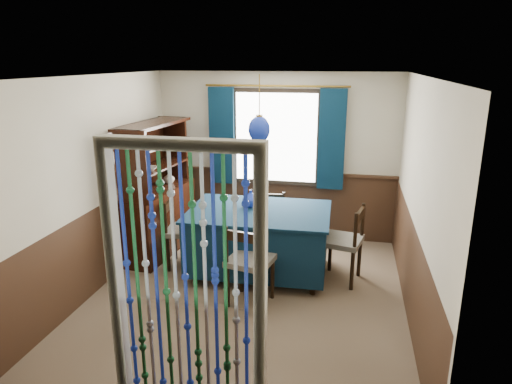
% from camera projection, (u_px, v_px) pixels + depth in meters
% --- Properties ---
extents(floor, '(4.00, 4.00, 0.00)m').
position_uv_depth(floor, '(247.00, 295.00, 5.36)').
color(floor, brown).
rests_on(floor, ground).
extents(ceiling, '(4.00, 4.00, 0.00)m').
position_uv_depth(ceiling, '(246.00, 76.00, 4.66)').
color(ceiling, silver).
rests_on(ceiling, ground).
extents(wall_back, '(3.60, 0.00, 3.60)m').
position_uv_depth(wall_back, '(276.00, 157.00, 6.89)').
color(wall_back, beige).
rests_on(wall_back, ground).
extents(wall_front, '(3.60, 0.00, 3.60)m').
position_uv_depth(wall_front, '(182.00, 274.00, 3.13)').
color(wall_front, beige).
rests_on(wall_front, ground).
extents(wall_left, '(0.00, 4.00, 4.00)m').
position_uv_depth(wall_left, '(98.00, 184.00, 5.36)').
color(wall_left, beige).
rests_on(wall_left, ground).
extents(wall_right, '(0.00, 4.00, 4.00)m').
position_uv_depth(wall_right, '(418.00, 203.00, 4.65)').
color(wall_right, beige).
rests_on(wall_right, ground).
extents(wainscot_back, '(3.60, 0.00, 3.60)m').
position_uv_depth(wainscot_back, '(276.00, 204.00, 7.08)').
color(wainscot_back, '#3B2416').
rests_on(wainscot_back, ground).
extents(wainscot_front, '(3.60, 0.00, 3.60)m').
position_uv_depth(wainscot_front, '(187.00, 365.00, 3.35)').
color(wainscot_front, '#3B2416').
rests_on(wainscot_front, ground).
extents(wainscot_left, '(0.00, 4.00, 4.00)m').
position_uv_depth(wainscot_left, '(105.00, 244.00, 5.57)').
color(wainscot_left, '#3B2416').
rests_on(wainscot_left, ground).
extents(wainscot_right, '(0.00, 4.00, 4.00)m').
position_uv_depth(wainscot_right, '(410.00, 270.00, 4.87)').
color(wainscot_right, '#3B2416').
rests_on(wainscot_right, ground).
extents(window, '(1.32, 0.12, 1.42)m').
position_uv_depth(window, '(276.00, 137.00, 6.76)').
color(window, black).
rests_on(window, wall_back).
extents(doorway, '(1.16, 0.12, 2.18)m').
position_uv_depth(doorway, '(186.00, 296.00, 3.24)').
color(doorway, silver).
rests_on(doorway, ground).
extents(dining_table, '(1.79, 1.26, 0.85)m').
position_uv_depth(dining_table, '(259.00, 238.00, 5.79)').
color(dining_table, '#0A2033').
rests_on(dining_table, floor).
extents(chair_near, '(0.55, 0.53, 0.95)m').
position_uv_depth(chair_near, '(249.00, 262.00, 5.04)').
color(chair_near, black).
rests_on(chair_near, floor).
extents(chair_far, '(0.45, 0.43, 0.83)m').
position_uv_depth(chair_far, '(271.00, 221.00, 6.52)').
color(chair_far, black).
rests_on(chair_far, floor).
extents(chair_left, '(0.50, 0.52, 0.93)m').
position_uv_depth(chair_left, '(182.00, 231.00, 6.00)').
color(chair_left, black).
rests_on(chair_left, floor).
extents(chair_right, '(0.55, 0.57, 0.97)m').
position_uv_depth(chair_right, '(344.00, 242.00, 5.58)').
color(chair_right, black).
rests_on(chair_right, floor).
extents(sideboard, '(0.62, 1.46, 1.85)m').
position_uv_depth(sideboard, '(157.00, 209.00, 6.44)').
color(sideboard, black).
rests_on(sideboard, floor).
extents(pendant_lamp, '(0.26, 0.26, 0.80)m').
position_uv_depth(pendant_lamp, '(259.00, 129.00, 5.41)').
color(pendant_lamp, olive).
rests_on(pendant_lamp, ceiling).
extents(vase_table, '(0.24, 0.24, 0.20)m').
position_uv_depth(vase_table, '(251.00, 199.00, 5.82)').
color(vase_table, navy).
rests_on(vase_table, dining_table).
extents(bowl_shelf, '(0.30, 0.30, 0.06)m').
position_uv_depth(bowl_shelf, '(149.00, 169.00, 5.94)').
color(bowl_shelf, beige).
rests_on(bowl_shelf, sideboard).
extents(vase_sideboard, '(0.19, 0.19, 0.18)m').
position_uv_depth(vase_sideboard, '(169.00, 177.00, 6.63)').
color(vase_sideboard, beige).
rests_on(vase_sideboard, sideboard).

